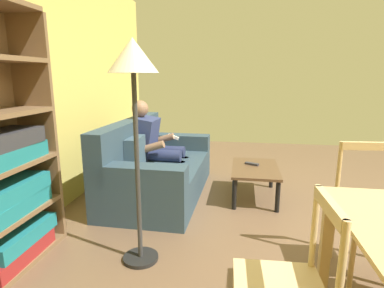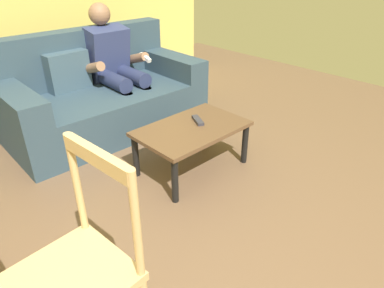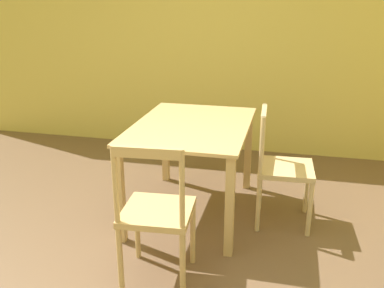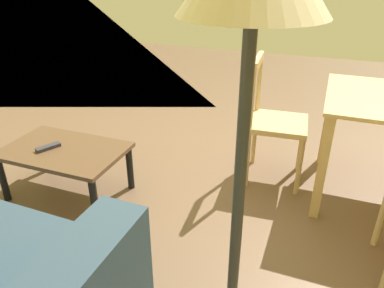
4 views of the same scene
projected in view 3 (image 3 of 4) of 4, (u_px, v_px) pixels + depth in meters
wall_side at (208, 30)px, 4.74m from camera, size 0.12×6.30×2.72m
dining_table at (192, 138)px, 3.40m from camera, size 1.24×0.90×0.77m
dining_chair_near_wall at (282, 168)px, 3.30m from camera, size 0.44×0.44×0.92m
dining_chair_facing_couch at (156, 214)px, 2.58m from camera, size 0.45×0.45×0.96m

